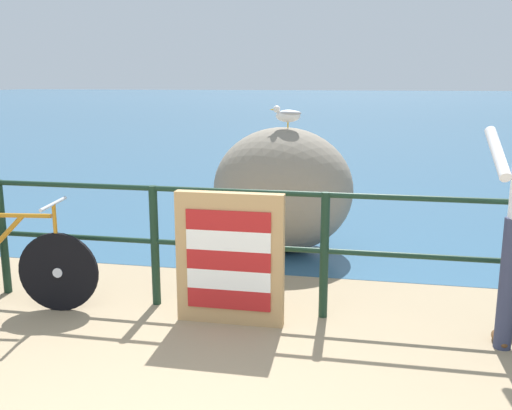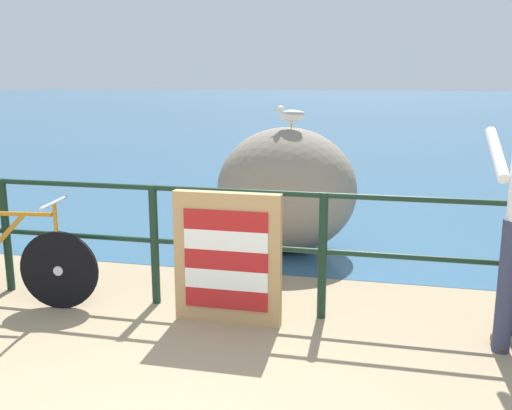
% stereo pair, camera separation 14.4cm
% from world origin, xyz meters
% --- Properties ---
extents(ground_plane, '(120.00, 120.00, 0.10)m').
position_xyz_m(ground_plane, '(0.00, 20.00, -0.05)').
color(ground_plane, '#937F60').
extents(sea_surface, '(120.00, 90.00, 0.01)m').
position_xyz_m(sea_surface, '(0.00, 48.13, 0.00)').
color(sea_surface, '#2D5675').
rests_on(sea_surface, ground_plane).
extents(promenade_railing, '(7.11, 0.07, 1.02)m').
position_xyz_m(promenade_railing, '(-0.00, 2.20, 0.64)').
color(promenade_railing, black).
rests_on(promenade_railing, ground_plane).
extents(folded_deckchair_stack, '(0.84, 0.10, 1.04)m').
position_xyz_m(folded_deckchair_stack, '(-0.00, 1.95, 0.52)').
color(folded_deckchair_stack, tan).
rests_on(folded_deckchair_stack, ground_plane).
extents(breakwater_boulder_main, '(1.53, 1.25, 1.36)m').
position_xyz_m(breakwater_boulder_main, '(0.10, 3.99, 0.68)').
color(breakwater_boulder_main, gray).
rests_on(breakwater_boulder_main, ground).
extents(seagull, '(0.34, 0.13, 0.23)m').
position_xyz_m(seagull, '(0.16, 3.91, 1.50)').
color(seagull, gold).
rests_on(seagull, breakwater_boulder_main).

